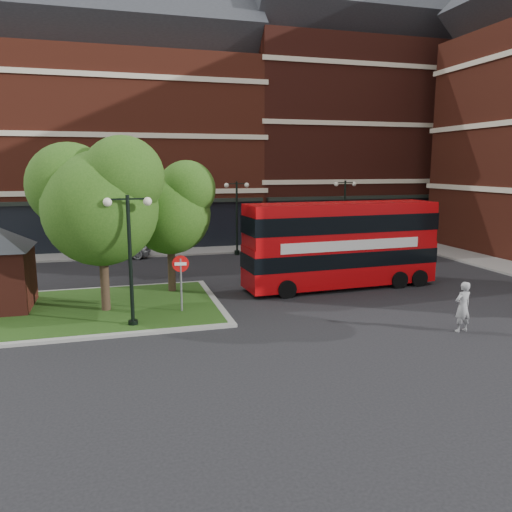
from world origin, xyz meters
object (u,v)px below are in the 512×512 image
object	(u,v)px
bus	(341,239)
woman	(463,307)
car_silver	(116,247)
car_white	(330,237)

from	to	relation	value
bus	woman	bearing A→B (deg)	-82.48
car_silver	bus	bearing A→B (deg)	-129.35
bus	woman	xyz separation A→B (m)	(1.36, -7.50, -1.50)
woman	car_white	size ratio (longest dim) A/B	0.40
woman	car_silver	bearing A→B (deg)	-65.32
woman	car_white	bearing A→B (deg)	-108.11
bus	car_white	world-z (taller)	bus
woman	car_silver	size ratio (longest dim) A/B	0.42
car_silver	car_white	world-z (taller)	car_silver
woman	car_white	distance (m)	19.80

